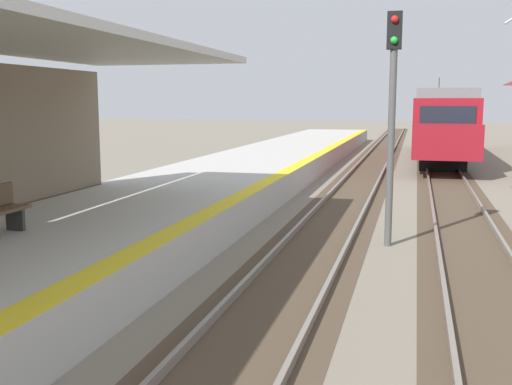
# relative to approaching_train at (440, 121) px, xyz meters

# --- Properties ---
(station_platform) EXTENTS (5.00, 80.00, 0.91)m
(station_platform) POSITION_rel_approaching_train_xyz_m (-7.80, -23.71, -1.73)
(station_platform) COLOR #B7B5AD
(station_platform) RESTS_ON ground
(track_pair_nearest_platform) EXTENTS (2.34, 120.00, 0.16)m
(track_pair_nearest_platform) POSITION_rel_approaching_train_xyz_m (-3.40, -19.71, -2.13)
(track_pair_nearest_platform) COLOR #4C3D2D
(track_pair_nearest_platform) RESTS_ON ground
(track_pair_middle) EXTENTS (2.34, 120.00, 0.16)m
(track_pair_middle) POSITION_rel_approaching_train_xyz_m (-0.00, -19.71, -2.13)
(track_pair_middle) COLOR #4C3D2D
(track_pair_middle) RESTS_ON ground
(approaching_train) EXTENTS (2.93, 19.60, 4.76)m
(approaching_train) POSITION_rel_approaching_train_xyz_m (0.00, 0.00, 0.00)
(approaching_train) COLOR maroon
(approaching_train) RESTS_ON ground
(rail_signal_post) EXTENTS (0.32, 0.34, 5.20)m
(rail_signal_post) POSITION_rel_approaching_train_xyz_m (-1.82, -22.37, 1.02)
(rail_signal_post) COLOR #4C4C4C
(rail_signal_post) RESTS_ON ground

